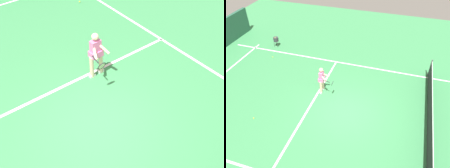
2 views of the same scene
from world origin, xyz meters
The scene contains 5 objects.
ground_plane centered at (0.00, 0.00, 0.00)m, with size 27.77×27.77×0.00m, color #38844C.
service_line_marking centered at (0.00, -1.89, 0.00)m, with size 8.49×0.10×0.01m, color white.
sideline_left_marking centered at (-4.25, 0.00, 0.00)m, with size 0.10×19.36×0.01m, color white.
tennis_player centered at (-1.14, -1.70, 0.85)m, with size 0.76×0.95×1.55m.
tennis_ball_mid centered at (-3.46, -6.25, 0.03)m, with size 0.07×0.07×0.07m, color #D1E533.
Camera 1 is at (2.99, 4.40, 6.27)m, focal length 47.92 mm.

